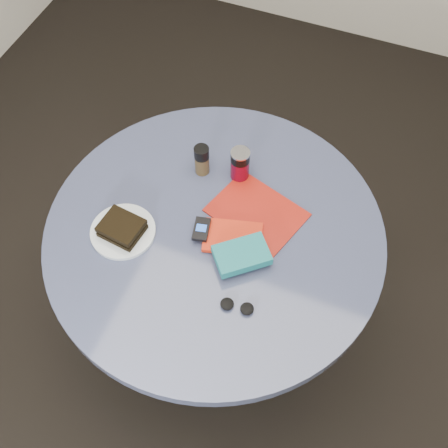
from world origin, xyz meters
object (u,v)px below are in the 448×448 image
at_px(magazine, 257,212).
at_px(red_book, 233,237).
at_px(headphones, 237,306).
at_px(novel, 242,255).
at_px(mp3_player, 201,229).
at_px(pepper_grinder, 202,160).
at_px(table, 215,258).
at_px(soda_can, 240,164).
at_px(sandwich, 122,228).
at_px(plate, 123,231).

xyz_separation_m(magazine, red_book, (-0.03, -0.11, 0.01)).
relative_size(magazine, headphones, 2.73).
bearing_deg(headphones, novel, 105.93).
distance_m(magazine, mp3_player, 0.18).
bearing_deg(mp3_player, pepper_grinder, 112.31).
relative_size(novel, mp3_player, 1.77).
distance_m(table, pepper_grinder, 0.31).
xyz_separation_m(soda_can, red_book, (0.06, -0.23, -0.04)).
distance_m(pepper_grinder, novel, 0.35).
distance_m(soda_can, pepper_grinder, 0.12).
distance_m(sandwich, magazine, 0.40).
relative_size(table, headphones, 10.40).
xyz_separation_m(table, novel, (0.11, -0.07, 0.20)).
height_order(soda_can, pepper_grinder, soda_can).
bearing_deg(table, red_book, -9.27).
height_order(pepper_grinder, novel, pepper_grinder).
relative_size(table, novel, 6.69).
relative_size(red_book, novel, 1.12).
bearing_deg(headphones, mp3_player, 134.67).
distance_m(red_book, novel, 0.08).
distance_m(soda_can, headphones, 0.45).
bearing_deg(sandwich, plate, 122.17).
bearing_deg(magazine, red_book, -88.46).
bearing_deg(plate, pepper_grinder, 66.99).
bearing_deg(red_book, mp3_player, 174.69).
xyz_separation_m(plate, magazine, (0.34, 0.21, -0.00)).
relative_size(plate, mp3_player, 2.25).
bearing_deg(plate, headphones, -14.42).
bearing_deg(soda_can, mp3_player, -96.29).
bearing_deg(pepper_grinder, novel, -48.44).
distance_m(table, headphones, 0.31).
distance_m(sandwich, pepper_grinder, 0.33).
height_order(plate, sandwich, sandwich).
distance_m(table, soda_can, 0.31).
bearing_deg(plate, table, 23.42).
bearing_deg(pepper_grinder, headphones, -55.99).
xyz_separation_m(red_book, novel, (0.05, -0.06, 0.02)).
bearing_deg(magazine, mp3_player, -115.97).
bearing_deg(headphones, soda_can, 109.89).
xyz_separation_m(table, headphones, (0.15, -0.21, 0.17)).
relative_size(plate, soda_can, 1.71).
bearing_deg(mp3_player, novel, -16.62).
xyz_separation_m(pepper_grinder, mp3_player, (0.09, -0.22, -0.03)).
xyz_separation_m(plate, soda_can, (0.24, 0.32, 0.05)).
relative_size(table, mp3_player, 11.83).
bearing_deg(red_book, novel, -64.43).
height_order(mp3_player, headphones, mp3_player).
height_order(table, sandwich, sandwich).
distance_m(red_book, mp3_player, 0.09).
height_order(plate, soda_can, soda_can).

